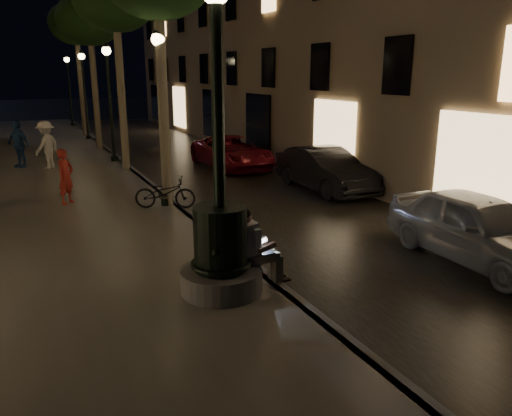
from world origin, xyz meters
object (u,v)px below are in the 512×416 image
car_second (325,170)px  bicycle (165,193)px  tree_third (89,20)px  lamp_curb_a (161,95)px  pedestrian_red (66,176)px  pedestrian_white (47,145)px  pedestrian_blue (18,144)px  seated_man_laptop (254,245)px  car_third (232,152)px  fountain_lamppost (220,235)px  car_front (478,228)px  lamp_curb_b (109,87)px  lamp_curb_c (84,83)px  lamp_curb_d (69,81)px  tree_far (76,24)px

car_second → bicycle: size_ratio=2.60×
tree_third → lamp_curb_a: bearing=-90.0°
pedestrian_red → pedestrian_white: 6.02m
tree_third → pedestrian_blue: bearing=-132.9°
seated_man_laptop → car_third: (4.39, 11.42, -0.29)m
car_second → pedestrian_red: pedestrian_red is taller
fountain_lamppost → pedestrian_red: size_ratio=3.33×
fountain_lamppost → car_third: bearing=66.4°
lamp_curb_a → car_front: size_ratio=1.13×
lamp_curb_a → car_third: size_ratio=1.03×
seated_man_laptop → tree_third: 18.74m
car_third → pedestrian_red: bearing=-150.8°
pedestrian_blue → bicycle: bearing=-17.0°
lamp_curb_b → car_second: lamp_curb_b is taller
lamp_curb_a → tree_third: bearing=90.0°
lamp_curb_c → car_second: 16.82m
pedestrian_blue → lamp_curb_d: bearing=127.8°
seated_man_laptop → car_front: size_ratio=0.33×
car_second → pedestrian_red: 8.06m
car_second → lamp_curb_a: bearing=-176.6°
tree_third → pedestrian_white: 7.28m
pedestrian_blue → tree_third: bearing=97.6°
pedestrian_white → bicycle: bearing=59.5°
lamp_curb_a → lamp_curb_d: same height
pedestrian_blue → seated_man_laptop: bearing=-25.5°
lamp_curb_d → car_third: lamp_curb_d is taller
car_second → pedestrian_white: size_ratio=2.36×
lamp_curb_a → pedestrian_white: (-2.61, 7.43, -2.12)m
car_front → fountain_lamppost: bearing=176.9°
fountain_lamppost → lamp_curb_b: 14.16m
car_second → car_front: bearing=-95.5°
seated_man_laptop → lamp_curb_b: size_ratio=0.29×
car_front → car_second: 6.84m
pedestrian_white → pedestrian_blue: 1.21m
seated_man_laptop → lamp_curb_c: size_ratio=0.29×
seated_man_laptop → lamp_curb_d: 30.09m
tree_far → pedestrian_red: tree_far is taller
lamp_curb_c → car_front: (4.81, -22.50, -2.51)m
fountain_lamppost → lamp_curb_b: (0.70, 14.00, 2.02)m
tree_far → lamp_curb_a: 18.28m
lamp_curb_a → car_second: (5.50, 0.30, -2.52)m
tree_third → lamp_curb_a: tree_third is taller
lamp_curb_b → pedestrian_red: lamp_curb_b is taller
car_third → tree_far: bearing=107.1°
lamp_curb_b → tree_far: bearing=89.5°
pedestrian_white → lamp_curb_d: bearing=-147.4°
seated_man_laptop → pedestrian_red: bearing=107.9°
car_third → bicycle: 7.23m
seated_man_laptop → pedestrian_white: (-2.53, 13.43, 0.18)m
tree_third → pedestrian_white: size_ratio=3.94×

